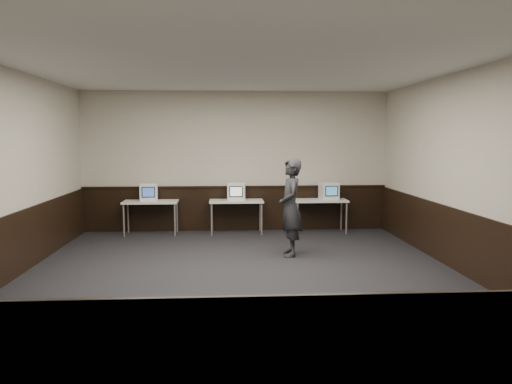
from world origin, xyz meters
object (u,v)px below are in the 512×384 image
(desk_right, at_px, (320,203))
(emac_right, at_px, (329,191))
(desk_left, at_px, (151,204))
(desk_center, at_px, (236,203))
(person, at_px, (291,207))
(emac_left, at_px, (149,192))
(emac_center, at_px, (237,191))

(desk_right, xyz_separation_m, emac_right, (0.20, 0.02, 0.26))
(desk_left, height_order, desk_right, same)
(desk_center, height_order, person, person)
(emac_left, distance_m, emac_center, 1.95)
(desk_left, distance_m, desk_center, 1.90)
(emac_center, distance_m, person, 2.40)
(emac_center, bearing_deg, person, -62.80)
(emac_center, bearing_deg, desk_left, -175.11)
(desk_left, bearing_deg, desk_center, 0.00)
(desk_left, bearing_deg, person, -37.81)
(emac_left, xyz_separation_m, emac_center, (1.95, -0.03, 0.00))
(desk_left, relative_size, person, 0.68)
(desk_left, distance_m, emac_center, 1.92)
(desk_left, height_order, person, person)
(desk_right, bearing_deg, emac_center, 179.59)
(desk_right, relative_size, emac_right, 2.68)
(desk_center, relative_size, emac_left, 2.67)
(desk_right, relative_size, person, 0.68)
(desk_center, relative_size, emac_right, 2.68)
(desk_right, distance_m, emac_left, 3.85)
(desk_left, distance_m, emac_left, 0.27)
(emac_left, bearing_deg, emac_center, -7.06)
(emac_left, distance_m, person, 3.64)
(person, bearing_deg, emac_center, -157.56)
(desk_center, bearing_deg, person, -67.05)
(person, bearing_deg, emac_left, -128.17)
(emac_center, bearing_deg, emac_right, 4.74)
(desk_center, bearing_deg, emac_left, 178.81)
(desk_left, relative_size, emac_center, 2.67)
(emac_left, bearing_deg, person, -44.18)
(desk_center, height_order, emac_left, emac_left)
(emac_right, bearing_deg, desk_right, -179.36)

